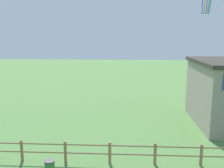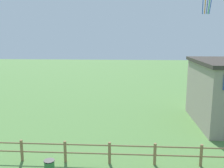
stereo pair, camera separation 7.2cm
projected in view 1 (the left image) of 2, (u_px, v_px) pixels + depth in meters
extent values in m
cylinder|color=olive|center=(22.00, 151.00, 12.29)|extent=(0.14, 0.14, 1.09)
cylinder|color=olive|center=(65.00, 152.00, 12.18)|extent=(0.14, 0.14, 1.09)
cylinder|color=olive|center=(110.00, 153.00, 12.06)|extent=(0.14, 0.14, 1.09)
cylinder|color=olive|center=(155.00, 154.00, 11.94)|extent=(0.14, 0.14, 1.09)
cylinder|color=olive|center=(201.00, 155.00, 11.83)|extent=(0.14, 0.14, 1.09)
cylinder|color=olive|center=(110.00, 146.00, 11.99)|extent=(17.42, 0.07, 0.07)
cylinder|color=olive|center=(110.00, 154.00, 12.07)|extent=(17.42, 0.07, 0.07)
cylinder|color=black|center=(49.00, 161.00, 10.89)|extent=(0.48, 0.48, 0.04)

